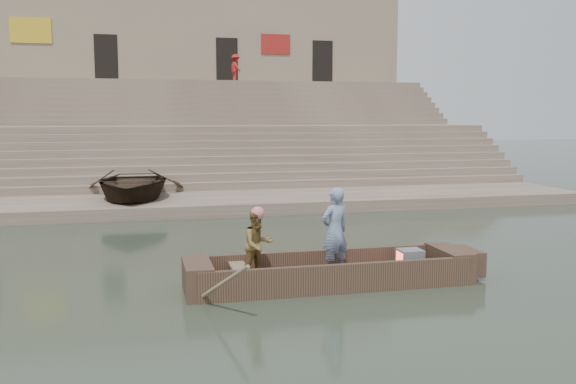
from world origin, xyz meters
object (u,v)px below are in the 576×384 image
object	(u,v)px
standing_man	(335,231)
television	(410,259)
pedestrian	(235,68)
rowing_man	(258,245)
beached_rowboat	(132,184)
main_rowboat	(329,279)

from	to	relation	value
standing_man	television	bearing A→B (deg)	159.40
pedestrian	rowing_man	bearing A→B (deg)	153.67
television	beached_rowboat	bearing A→B (deg)	117.12
standing_man	television	world-z (taller)	standing_man
standing_man	pedestrian	distance (m)	24.51
pedestrian	television	bearing A→B (deg)	161.01
pedestrian	beached_rowboat	bearing A→B (deg)	137.94
television	beached_rowboat	size ratio (longest dim) A/B	0.09
television	beached_rowboat	distance (m)	12.18
rowing_man	main_rowboat	bearing A→B (deg)	-19.68
main_rowboat	pedestrian	size ratio (longest dim) A/B	3.29
rowing_man	pedestrian	bearing A→B (deg)	62.21
rowing_man	beached_rowboat	bearing A→B (deg)	82.58
main_rowboat	beached_rowboat	size ratio (longest dim) A/B	1.01
rowing_man	television	xyz separation A→B (m)	(3.09, 0.01, -0.45)
rowing_man	pedestrian	xyz separation A→B (m)	(3.20, 23.95, 5.09)
rowing_man	pedestrian	world-z (taller)	pedestrian
main_rowboat	beached_rowboat	distance (m)	11.53
standing_man	rowing_man	distance (m)	1.52
main_rowboat	beached_rowboat	xyz separation A→B (m)	(-3.87, 10.83, 0.80)
standing_man	pedestrian	bearing A→B (deg)	-115.42
rowing_man	television	size ratio (longest dim) A/B	2.84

